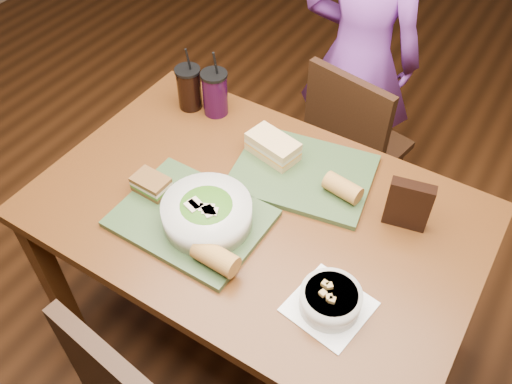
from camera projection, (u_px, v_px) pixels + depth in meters
ground at (256, 333)px, 2.15m from camera, size 6.00×6.00×0.00m
dining_table at (256, 227)px, 1.67m from camera, size 1.30×0.85×0.75m
chair_far at (350, 143)px, 2.22m from camera, size 0.42×0.43×0.84m
diner at (359, 58)px, 2.25m from camera, size 0.55×0.41×1.38m
tray_near at (191, 218)px, 1.56m from camera, size 0.42×0.32×0.02m
tray_far at (303, 173)px, 1.69m from camera, size 0.47×0.39×0.02m
salad_bowl at (207, 212)px, 1.51m from camera, size 0.25×0.25×0.08m
soup_bowl at (330, 300)px, 1.35m from camera, size 0.21×0.21×0.08m
sandwich_near at (151, 184)px, 1.61m from camera, size 0.11×0.08×0.05m
sandwich_far at (273, 147)px, 1.71m from camera, size 0.18×0.12×0.07m
baguette_near at (216, 257)px, 1.42m from camera, size 0.13×0.07×0.06m
baguette_far at (343, 188)px, 1.59m from camera, size 0.12×0.07×0.06m
cup_cola at (189, 88)px, 1.88m from camera, size 0.09×0.09×0.24m
cup_berry at (215, 93)px, 1.85m from camera, size 0.09×0.09×0.25m
chip_bag at (408, 205)px, 1.50m from camera, size 0.13×0.06×0.16m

